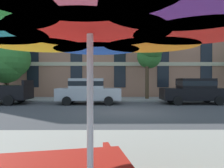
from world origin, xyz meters
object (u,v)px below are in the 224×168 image
Objects in this scene: patio_umbrella at (90,9)px; sedan_black at (194,90)px; street_tree_left at (8,61)px; street_tree_middle at (150,53)px; sedan_silver at (88,90)px.

sedan_black is at bearing 64.58° from patio_umbrella.
street_tree_middle is at bearing -0.27° from street_tree_left.
street_tree_middle is (-2.48, 3.12, 3.04)m from sedan_black.
street_tree_middle is at bearing 77.32° from patio_umbrella.
street_tree_middle is at bearing 128.41° from sedan_black.
sedan_black is at bearing 0.00° from sedan_silver.
sedan_black is 0.85× the size of street_tree_left.
street_tree_left is at bearing 117.91° from patio_umbrella.
street_tree_left is at bearing 167.59° from sedan_black.
street_tree_middle reaches higher than street_tree_left.
sedan_black is 5.01m from street_tree_middle.
street_tree_left is (-14.45, 3.18, 2.30)m from sedan_black.
street_tree_middle is (11.97, -0.06, 0.73)m from street_tree_left.
street_tree_left is 0.96× the size of street_tree_middle.
street_tree_left is (-7.07, 3.18, 2.30)m from sedan_silver.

